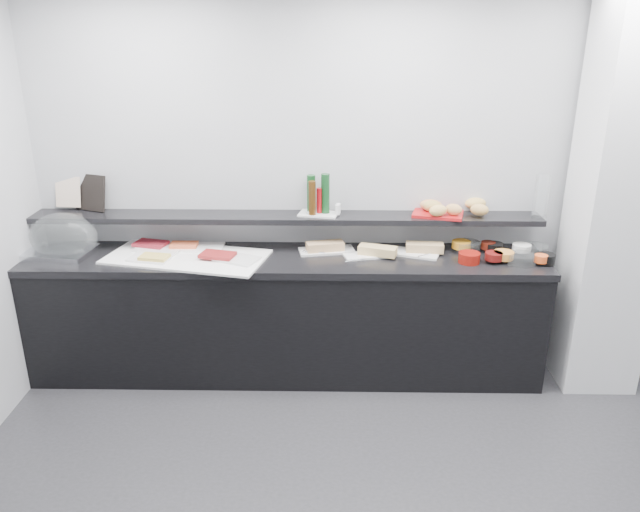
{
  "coord_description": "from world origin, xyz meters",
  "views": [
    {
      "loc": [
        -0.38,
        -2.35,
        2.44
      ],
      "look_at": [
        -0.45,
        1.45,
        1.0
      ],
      "focal_mm": 35.0,
      "sensor_mm": 36.0,
      "label": 1
    }
  ],
  "objects_px": {
    "cloche_base": "(56,252)",
    "framed_print": "(90,193)",
    "condiment_tray": "(318,214)",
    "carafe": "(542,196)",
    "sandwich_plate_mid": "(368,255)",
    "bread_tray": "(438,214)"
  },
  "relations": [
    {
      "from": "cloche_base",
      "to": "framed_print",
      "type": "xyz_separation_m",
      "value": [
        0.19,
        0.26,
        0.36
      ]
    },
    {
      "from": "cloche_base",
      "to": "condiment_tray",
      "type": "distance_m",
      "value": 1.86
    },
    {
      "from": "framed_print",
      "to": "carafe",
      "type": "xyz_separation_m",
      "value": [
        3.19,
        -0.12,
        0.02
      ]
    },
    {
      "from": "condiment_tray",
      "to": "carafe",
      "type": "height_order",
      "value": "carafe"
    },
    {
      "from": "carafe",
      "to": "framed_print",
      "type": "bearing_deg",
      "value": 177.79
    },
    {
      "from": "sandwich_plate_mid",
      "to": "bread_tray",
      "type": "relative_size",
      "value": 0.98
    },
    {
      "from": "sandwich_plate_mid",
      "to": "carafe",
      "type": "height_order",
      "value": "carafe"
    },
    {
      "from": "framed_print",
      "to": "bread_tray",
      "type": "xyz_separation_m",
      "value": [
        2.49,
        -0.08,
        -0.12
      ]
    },
    {
      "from": "sandwich_plate_mid",
      "to": "bread_tray",
      "type": "bearing_deg",
      "value": 4.87
    },
    {
      "from": "framed_print",
      "to": "condiment_tray",
      "type": "xyz_separation_m",
      "value": [
        1.64,
        -0.09,
        -0.12
      ]
    },
    {
      "from": "condiment_tray",
      "to": "bread_tray",
      "type": "height_order",
      "value": "bread_tray"
    },
    {
      "from": "condiment_tray",
      "to": "bread_tray",
      "type": "bearing_deg",
      "value": 11.7
    },
    {
      "from": "bread_tray",
      "to": "carafe",
      "type": "bearing_deg",
      "value": 11.26
    },
    {
      "from": "cloche_base",
      "to": "framed_print",
      "type": "bearing_deg",
      "value": 61.44
    },
    {
      "from": "sandwich_plate_mid",
      "to": "bread_tray",
      "type": "height_order",
      "value": "bread_tray"
    },
    {
      "from": "framed_print",
      "to": "carafe",
      "type": "relative_size",
      "value": 0.87
    },
    {
      "from": "condiment_tray",
      "to": "bread_tray",
      "type": "xyz_separation_m",
      "value": [
        0.85,
        0.01,
        0.0
      ]
    },
    {
      "from": "sandwich_plate_mid",
      "to": "carafe",
      "type": "bearing_deg",
      "value": -7.78
    },
    {
      "from": "bread_tray",
      "to": "carafe",
      "type": "distance_m",
      "value": 0.71
    },
    {
      "from": "cloche_base",
      "to": "carafe",
      "type": "xyz_separation_m",
      "value": [
        3.38,
        0.14,
        0.38
      ]
    },
    {
      "from": "sandwich_plate_mid",
      "to": "condiment_tray",
      "type": "bearing_deg",
      "value": 140.48
    },
    {
      "from": "cloche_base",
      "to": "sandwich_plate_mid",
      "type": "distance_m",
      "value": 2.18
    }
  ]
}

